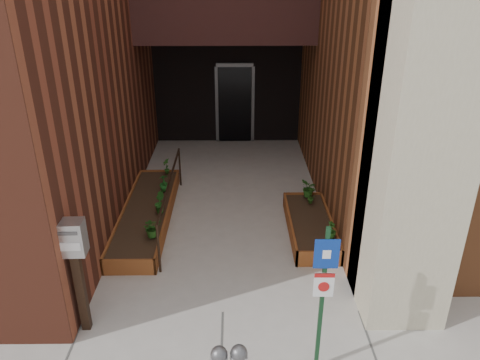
{
  "coord_description": "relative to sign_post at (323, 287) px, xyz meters",
  "views": [
    {
      "loc": [
        0.19,
        -5.37,
        4.66
      ],
      "look_at": [
        0.28,
        1.8,
        1.29
      ],
      "focal_mm": 35.0,
      "sensor_mm": 36.0,
      "label": 1
    }
  ],
  "objects": [
    {
      "name": "ground",
      "position": [
        -1.2,
        1.05,
        -1.26
      ],
      "size": [
        80.0,
        80.0,
        0.0
      ],
      "primitive_type": "plane",
      "color": "#9E9991",
      "rests_on": "ground"
    },
    {
      "name": "planter_left",
      "position": [
        -2.75,
        3.75,
        -1.13
      ],
      "size": [
        0.9,
        3.6,
        0.3
      ],
      "color": "brown",
      "rests_on": "ground"
    },
    {
      "name": "planter_right",
      "position": [
        0.4,
        3.25,
        -1.13
      ],
      "size": [
        0.8,
        2.2,
        0.3
      ],
      "color": "brown",
      "rests_on": "ground"
    },
    {
      "name": "handrail",
      "position": [
        -2.25,
        3.7,
        -0.52
      ],
      "size": [
        0.04,
        3.34,
        0.9
      ],
      "color": "black",
      "rests_on": "ground"
    },
    {
      "name": "sign_post",
      "position": [
        0.0,
        0.0,
        0.0
      ],
      "size": [
        0.28,
        0.07,
        2.05
      ],
      "color": "#14381E",
      "rests_on": "ground"
    },
    {
      "name": "payment_dropbox",
      "position": [
        -3.09,
        0.76,
        -0.03
      ],
      "size": [
        0.35,
        0.27,
        1.72
      ],
      "color": "black",
      "rests_on": "ground"
    },
    {
      "name": "shrub_left_a",
      "position": [
        -2.45,
        2.67,
        -0.78
      ],
      "size": [
        0.43,
        0.43,
        0.36
      ],
      "primitive_type": "imported",
      "rotation": [
        0.0,
        0.0,
        0.47
      ],
      "color": "#215017",
      "rests_on": "planter_left"
    },
    {
      "name": "shrub_left_b",
      "position": [
        -2.45,
        3.55,
        -0.76
      ],
      "size": [
        0.27,
        0.27,
        0.41
      ],
      "primitive_type": "imported",
      "rotation": [
        0.0,
        0.0,
        1.8
      ],
      "color": "#1C5418",
      "rests_on": "planter_left"
    },
    {
      "name": "shrub_left_c",
      "position": [
        -2.49,
        4.47,
        -0.78
      ],
      "size": [
        0.26,
        0.26,
        0.36
      ],
      "primitive_type": "imported",
      "rotation": [
        0.0,
        0.0,
        3.52
      ],
      "color": "#1A5E1D",
      "rests_on": "planter_left"
    },
    {
      "name": "shrub_left_d",
      "position": [
        -2.55,
        5.35,
        -0.78
      ],
      "size": [
        0.24,
        0.24,
        0.36
      ],
      "primitive_type": "imported",
      "rotation": [
        0.0,
        0.0,
        5.1
      ],
      "color": "#25631C",
      "rests_on": "planter_left"
    },
    {
      "name": "shrub_right_a",
      "position": [
        0.65,
        2.58,
        -0.81
      ],
      "size": [
        0.24,
        0.24,
        0.31
      ],
      "primitive_type": "imported",
      "rotation": [
        0.0,
        0.0,
        1.07
      ],
      "color": "#225317",
      "rests_on": "planter_right"
    },
    {
      "name": "shrub_right_b",
      "position": [
        0.49,
        3.87,
        -0.78
      ],
      "size": [
        0.2,
        0.2,
        0.36
      ],
      "primitive_type": "imported",
      "rotation": [
        0.0,
        0.0,
        3.07
      ],
      "color": "#2A601B",
      "rests_on": "planter_right"
    },
    {
      "name": "shrub_right_c",
      "position": [
        0.49,
        4.15,
        -0.78
      ],
      "size": [
        0.37,
        0.37,
        0.37
      ],
      "primitive_type": "imported",
      "rotation": [
        0.0,
        0.0,
        4.6
      ],
      "color": "#255F1B",
      "rests_on": "planter_right"
    }
  ]
}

